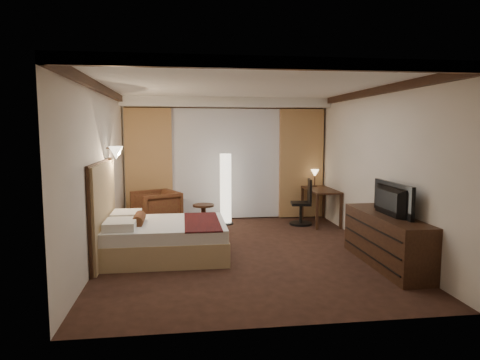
{
  "coord_description": "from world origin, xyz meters",
  "views": [
    {
      "loc": [
        -0.97,
        -6.83,
        2.0
      ],
      "look_at": [
        0.0,
        0.4,
        1.15
      ],
      "focal_mm": 32.0,
      "sensor_mm": 36.0,
      "label": 1
    }
  ],
  "objects": [
    {
      "name": "floor",
      "position": [
        0.0,
        0.0,
        0.0
      ],
      "size": [
        4.5,
        5.5,
        0.01
      ],
      "primitive_type": "cube",
      "color": "black",
      "rests_on": "ground"
    },
    {
      "name": "ceiling",
      "position": [
        0.0,
        0.0,
        2.7
      ],
      "size": [
        4.5,
        5.5,
        0.01
      ],
      "primitive_type": "cube",
      "color": "white",
      "rests_on": "back_wall"
    },
    {
      "name": "back_wall",
      "position": [
        0.0,
        2.75,
        1.35
      ],
      "size": [
        4.5,
        0.02,
        2.7
      ],
      "primitive_type": "cube",
      "color": "white",
      "rests_on": "floor"
    },
    {
      "name": "left_wall",
      "position": [
        -2.25,
        0.0,
        1.35
      ],
      "size": [
        0.02,
        5.5,
        2.7
      ],
      "primitive_type": "cube",
      "color": "white",
      "rests_on": "floor"
    },
    {
      "name": "right_wall",
      "position": [
        2.25,
        0.0,
        1.35
      ],
      "size": [
        0.02,
        5.5,
        2.7
      ],
      "primitive_type": "cube",
      "color": "white",
      "rests_on": "floor"
    },
    {
      "name": "crown_molding",
      "position": [
        0.0,
        0.0,
        2.64
      ],
      "size": [
        4.5,
        5.5,
        0.12
      ],
      "primitive_type": null,
      "color": "black",
      "rests_on": "ceiling"
    },
    {
      "name": "soffit",
      "position": [
        0.0,
        2.5,
        2.6
      ],
      "size": [
        4.5,
        0.5,
        0.2
      ],
      "primitive_type": "cube",
      "color": "white",
      "rests_on": "ceiling"
    },
    {
      "name": "curtain_sheer",
      "position": [
        0.0,
        2.67,
        1.25
      ],
      "size": [
        2.48,
        0.04,
        2.45
      ],
      "primitive_type": "cube",
      "color": "silver",
      "rests_on": "back_wall"
    },
    {
      "name": "curtain_left_drape",
      "position": [
        -1.7,
        2.61,
        1.25
      ],
      "size": [
        1.0,
        0.14,
        2.45
      ],
      "primitive_type": "cube",
      "color": "tan",
      "rests_on": "back_wall"
    },
    {
      "name": "curtain_right_drape",
      "position": [
        1.7,
        2.61,
        1.25
      ],
      "size": [
        1.0,
        0.14,
        2.45
      ],
      "primitive_type": "cube",
      "color": "tan",
      "rests_on": "back_wall"
    },
    {
      "name": "wall_sconce",
      "position": [
        -2.09,
        0.64,
        1.62
      ],
      "size": [
        0.24,
        0.24,
        0.24
      ],
      "primitive_type": null,
      "color": "white",
      "rests_on": "left_wall"
    },
    {
      "name": "bed",
      "position": [
        -1.25,
        -0.1,
        0.28
      ],
      "size": [
        1.88,
        1.47,
        0.55
      ],
      "primitive_type": null,
      "color": "white",
      "rests_on": "floor"
    },
    {
      "name": "headboard",
      "position": [
        -2.2,
        -0.1,
        0.75
      ],
      "size": [
        0.12,
        1.77,
        1.5
      ],
      "primitive_type": null,
      "color": "tan",
      "rests_on": "floor"
    },
    {
      "name": "armchair",
      "position": [
        -1.53,
        1.95,
        0.43
      ],
      "size": [
        1.05,
        1.08,
        0.85
      ],
      "primitive_type": "imported",
      "rotation": [
        0.0,
        0.0,
        -1.13
      ],
      "color": "#4C2016",
      "rests_on": "floor"
    },
    {
      "name": "side_table",
      "position": [
        -0.56,
        1.86,
        0.24
      ],
      "size": [
        0.44,
        0.44,
        0.49
      ],
      "primitive_type": null,
      "color": "black",
      "rests_on": "floor"
    },
    {
      "name": "floor_lamp",
      "position": [
        -0.07,
        2.13,
        0.76
      ],
      "size": [
        0.32,
        0.32,
        1.52
      ],
      "primitive_type": null,
      "color": "white",
      "rests_on": "floor"
    },
    {
      "name": "desk",
      "position": [
        1.95,
        1.91,
        0.38
      ],
      "size": [
        0.55,
        1.18,
        0.75
      ],
      "primitive_type": null,
      "color": "black",
      "rests_on": "floor"
    },
    {
      "name": "desk_lamp",
      "position": [
        1.95,
        2.35,
        0.92
      ],
      "size": [
        0.18,
        0.18,
        0.34
      ],
      "primitive_type": null,
      "color": "#FFD899",
      "rests_on": "desk"
    },
    {
      "name": "office_chair",
      "position": [
        1.5,
        1.86,
        0.49
      ],
      "size": [
        0.54,
        0.54,
        0.98
      ],
      "primitive_type": null,
      "rotation": [
        0.0,
        0.0,
        -0.16
      ],
      "color": "black",
      "rests_on": "floor"
    },
    {
      "name": "dresser",
      "position": [
        2.0,
        -0.98,
        0.38
      ],
      "size": [
        0.5,
        1.97,
        0.77
      ],
      "primitive_type": null,
      "color": "black",
      "rests_on": "floor"
    },
    {
      "name": "television",
      "position": [
        1.97,
        -0.98,
        1.09
      ],
      "size": [
        0.64,
        1.12,
        0.15
      ],
      "primitive_type": "imported",
      "rotation": [
        0.0,
        0.0,
        1.57
      ],
      "color": "black",
      "rests_on": "dresser"
    }
  ]
}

